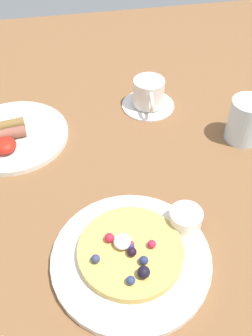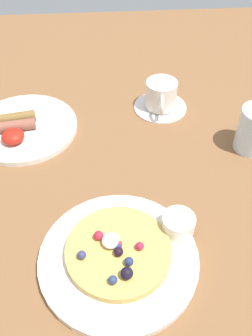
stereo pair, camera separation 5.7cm
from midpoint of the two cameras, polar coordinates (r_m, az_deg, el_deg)
The scene contains 9 objects.
ground_plane at distance 0.74m, azimuth -4.07°, elevation -3.14°, with size 2.04×1.53×0.03m, color brown.
pancake_plate at distance 0.62m, azimuth -2.00°, elevation -13.57°, with size 0.25×0.25×0.01m, color white.
pancake_with_berries at distance 0.61m, azimuth -2.02°, elevation -12.48°, with size 0.17×0.17×0.03m.
syrup_ramekin at distance 0.64m, azimuth 6.39°, elevation -7.65°, with size 0.06×0.06×0.03m.
breakfast_plate at distance 0.86m, azimuth -18.28°, elevation 4.55°, with size 0.23×0.23×0.01m, color white.
fried_breakfast at distance 0.85m, azimuth -20.05°, elevation 4.64°, with size 0.11×0.12×0.03m.
coffee_saucer at distance 0.91m, azimuth 1.51°, elevation 9.42°, with size 0.12×0.12×0.01m, color white.
coffee_cup at distance 0.89m, azimuth 1.56°, elevation 11.22°, with size 0.07×0.10×0.06m.
water_glass at distance 0.82m, azimuth 15.57°, elevation 6.81°, with size 0.07×0.07×0.09m, color silver.
Camera 1 is at (-0.07, -0.48, 0.54)m, focal length 40.73 mm.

